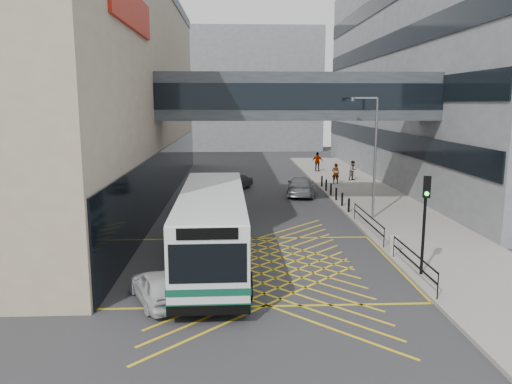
{
  "coord_description": "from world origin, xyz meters",
  "views": [
    {
      "loc": [
        -1.09,
        -21.15,
        7.12
      ],
      "look_at": [
        0.0,
        4.0,
        2.6
      ],
      "focal_mm": 35.0,
      "sensor_mm": 36.0,
      "label": 1
    }
  ],
  "objects": [
    {
      "name": "pedestrian_c",
      "position": [
        7.42,
        29.36,
        1.14
      ],
      "size": [
        1.26,
        0.82,
        1.96
      ],
      "primitive_type": "imported",
      "rotation": [
        0.0,
        0.0,
        2.89
      ],
      "color": "gray",
      "rests_on": "pavement"
    },
    {
      "name": "kerb_railings",
      "position": [
        6.15,
        1.78,
        0.88
      ],
      "size": [
        0.05,
        12.54,
        1.0
      ],
      "color": "black",
      "rests_on": "pavement"
    },
    {
      "name": "skybridge",
      "position": [
        3.0,
        12.0,
        7.5
      ],
      "size": [
        20.0,
        4.1,
        3.0
      ],
      "color": "#373C41",
      "rests_on": "ground"
    },
    {
      "name": "car_silver",
      "position": [
        4.04,
        16.85,
        0.77
      ],
      "size": [
        2.82,
        5.23,
        1.55
      ],
      "primitive_type": "imported",
      "rotation": [
        0.0,
        0.0,
        2.99
      ],
      "color": "gray",
      "rests_on": "ground"
    },
    {
      "name": "building_right",
      "position": [
        23.98,
        24.0,
        10.0
      ],
      "size": [
        24.09,
        44.0,
        20.0
      ],
      "color": "slate",
      "rests_on": "ground"
    },
    {
      "name": "building_far",
      "position": [
        -2.0,
        60.0,
        9.0
      ],
      "size": [
        28.0,
        16.0,
        18.0
      ],
      "primitive_type": "cube",
      "color": "slate",
      "rests_on": "ground"
    },
    {
      "name": "pedestrian_b",
      "position": [
        9.66,
        23.26,
        1.04
      ],
      "size": [
        1.0,
        0.87,
        1.77
      ],
      "primitive_type": "imported",
      "rotation": [
        0.0,
        0.0,
        0.53
      ],
      "color": "gray",
      "rests_on": "pavement"
    },
    {
      "name": "car_white",
      "position": [
        -3.88,
        -4.0,
        0.62
      ],
      "size": [
        3.03,
        4.2,
        1.24
      ],
      "primitive_type": "imported",
      "rotation": [
        0.0,
        0.0,
        3.56
      ],
      "color": "silver",
      "rests_on": "ground"
    },
    {
      "name": "pavement",
      "position": [
        9.0,
        15.0,
        0.08
      ],
      "size": [
        6.0,
        54.0,
        0.16
      ],
      "primitive_type": "cube",
      "color": "gray",
      "rests_on": "ground"
    },
    {
      "name": "pedestrian_a",
      "position": [
        7.69,
        21.46,
        1.04
      ],
      "size": [
        0.73,
        0.54,
        1.76
      ],
      "primitive_type": "imported",
      "rotation": [
        0.0,
        0.0,
        3.08
      ],
      "color": "gray",
      "rests_on": "pavement"
    },
    {
      "name": "box_junction",
      "position": [
        0.0,
        0.0,
        0.0
      ],
      "size": [
        12.0,
        9.0,
        0.01
      ],
      "color": "gold",
      "rests_on": "ground"
    },
    {
      "name": "car_dark",
      "position": [
        -0.92,
        19.66,
        0.66
      ],
      "size": [
        3.18,
        4.5,
        1.31
      ],
      "primitive_type": "imported",
      "rotation": [
        0.0,
        0.0,
        2.73
      ],
      "color": "black",
      "rests_on": "ground"
    },
    {
      "name": "bollards",
      "position": [
        6.25,
        15.0,
        0.61
      ],
      "size": [
        0.14,
        10.14,
        0.9
      ],
      "color": "black",
      "rests_on": "pavement"
    },
    {
      "name": "street_lamp",
      "position": [
        7.21,
        8.41,
        4.31
      ],
      "size": [
        1.64,
        0.64,
        7.28
      ],
      "rotation": [
        0.0,
        0.0,
        -0.28
      ],
      "color": "slate",
      "rests_on": "pavement"
    },
    {
      "name": "ground",
      "position": [
        0.0,
        0.0,
        0.0
      ],
      "size": [
        120.0,
        120.0,
        0.0
      ],
      "primitive_type": "plane",
      "color": "#333335"
    },
    {
      "name": "bus",
      "position": [
        -2.07,
        0.08,
        1.8
      ],
      "size": [
        3.18,
        12.03,
        3.36
      ],
      "rotation": [
        0.0,
        0.0,
        0.02
      ],
      "color": "silver",
      "rests_on": "ground"
    },
    {
      "name": "litter_bin",
      "position": [
        6.37,
        1.12,
        0.56
      ],
      "size": [
        0.46,
        0.46,
        0.8
      ],
      "primitive_type": "cylinder",
      "color": "#ADA89E",
      "rests_on": "pavement"
    },
    {
      "name": "traffic_light",
      "position": [
        6.53,
        -1.95,
        2.84
      ],
      "size": [
        0.33,
        0.49,
        4.12
      ],
      "rotation": [
        0.0,
        0.0,
        -0.27
      ],
      "color": "black",
      "rests_on": "pavement"
    }
  ]
}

